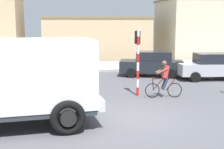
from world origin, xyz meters
TOP-DOWN VIEW (x-y plane):
  - ground_plane at (0.00, 0.00)m, footprint 120.00×120.00m
  - sidewalk_far at (0.00, 13.40)m, footprint 80.00×5.00m
  - truck_foreground at (-3.98, -0.48)m, footprint 5.70×3.35m
  - cyclist at (2.10, 2.92)m, footprint 1.73×0.50m
  - traffic_light_pole at (0.98, 3.53)m, footprint 0.24×0.43m
  - car_red_near at (6.34, 7.18)m, footprint 4.09×2.06m
  - car_white_mid at (3.04, 8.85)m, footprint 4.30×2.64m
  - building_mid_block at (0.33, 21.40)m, footprint 10.28×7.60m
  - building_corner_right at (13.12, 20.39)m, footprint 12.19×7.74m

SIDE VIEW (x-z plane):
  - ground_plane at x=0.00m, z-range 0.00..0.00m
  - sidewalk_far at x=0.00m, z-range 0.00..0.16m
  - car_red_near at x=6.34m, z-range 0.02..1.62m
  - car_white_mid at x=3.04m, z-range 0.02..1.62m
  - cyclist at x=2.10m, z-range 0.00..1.72m
  - truck_foreground at x=-3.98m, z-range 0.22..3.12m
  - building_mid_block at x=0.33m, z-range 0.00..4.00m
  - traffic_light_pole at x=0.98m, z-range 0.47..3.67m
  - building_corner_right at x=13.12m, z-range 0.00..5.75m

